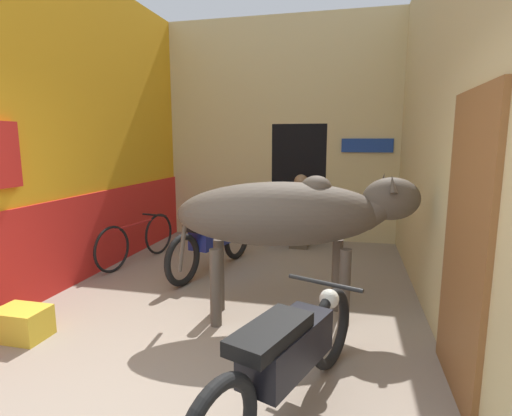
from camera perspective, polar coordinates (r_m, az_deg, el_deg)
The scene contains 10 objects.
wall_left_shopfront at distance 5.63m, azimuth -23.91°, elevation 9.91°, with size 0.25×5.09×3.88m.
wall_back_with_doorway at distance 7.39m, azimuth 4.60°, elevation 8.55°, with size 4.09×0.93×3.88m.
wall_right_with_door at distance 4.56m, azimuth 25.00°, elevation 10.60°, with size 0.22×5.09×3.88m.
cow at distance 3.88m, azimuth 5.17°, elevation -0.95°, with size 2.40×1.10×1.46m.
motorcycle_near at distance 2.69m, azimuth 4.51°, elevation -20.15°, with size 0.85×1.92×0.75m.
motorcycle_far at distance 5.46m, azimuth -6.26°, elevation -4.55°, with size 0.69×1.90×0.76m.
bicycle at distance 6.09m, azimuth -16.58°, elevation -4.43°, with size 0.47×1.61×0.65m.
shopkeeper_seated at distance 6.67m, azimuth 6.33°, elevation -0.18°, with size 0.44×0.34×1.22m.
plastic_stool at distance 6.95m, azimuth 2.72°, elevation -3.19°, with size 0.35×0.35×0.43m.
crate at distance 4.29m, azimuth -30.43°, elevation -14.02°, with size 0.44×0.32×0.28m.
Camera 1 is at (1.25, -1.97, 1.76)m, focal length 28.00 mm.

